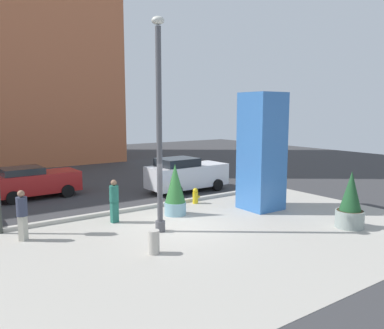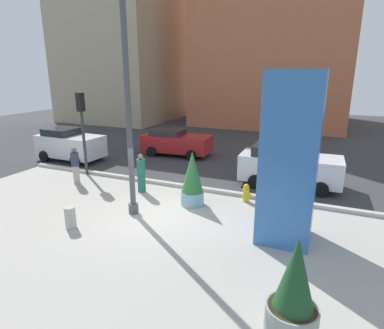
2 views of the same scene
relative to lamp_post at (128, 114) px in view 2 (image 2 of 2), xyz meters
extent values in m
plane|color=#38383A|center=(0.76, 4.11, -3.68)|extent=(60.00, 60.00, 0.00)
cube|color=#ADA89E|center=(0.76, -1.89, -3.68)|extent=(18.00, 10.00, 0.02)
cube|color=#B7B2A8|center=(0.76, 3.23, -3.60)|extent=(18.00, 0.24, 0.16)
cylinder|color=#4C4C51|center=(0.00, 0.00, -3.48)|extent=(0.36, 0.36, 0.40)
cylinder|color=#4C4C51|center=(0.00, 0.00, -0.07)|extent=(0.20, 0.20, 7.22)
cube|color=#3870BC|center=(5.38, 0.31, -1.11)|extent=(1.58, 1.58, 5.14)
cylinder|color=gray|center=(6.07, -3.66, -3.35)|extent=(1.05, 1.05, 0.67)
cylinder|color=#382819|center=(6.07, -3.66, -3.03)|extent=(0.97, 0.97, 0.04)
cone|color=#1E4C28|center=(6.07, -3.66, -2.27)|extent=(0.80, 0.80, 1.49)
cylinder|color=#7AA8B7|center=(1.68, 1.61, -3.40)|extent=(0.91, 0.91, 0.55)
cylinder|color=#382819|center=(1.68, 1.61, -3.15)|extent=(0.84, 0.84, 0.04)
cone|color=#2D6B33|center=(1.68, 1.61, -2.32)|extent=(0.86, 0.86, 1.61)
cylinder|color=gold|center=(3.54, 2.76, -3.41)|extent=(0.26, 0.26, 0.55)
sphere|color=gold|center=(3.54, 2.76, -3.05)|extent=(0.24, 0.24, 0.24)
cylinder|color=gold|center=(3.71, 2.76, -3.38)|extent=(0.12, 0.10, 0.10)
cylinder|color=#B2ADA3|center=(-1.30, -1.81, -3.31)|extent=(0.36, 0.36, 0.75)
cylinder|color=#333833|center=(-4.81, 3.07, -2.08)|extent=(0.14, 0.14, 3.20)
cube|color=black|center=(-4.81, 3.07, -0.03)|extent=(0.28, 0.32, 0.90)
sphere|color=yellow|center=(-4.81, 3.24, 0.24)|extent=(0.18, 0.18, 0.18)
cube|color=red|center=(-2.30, 8.49, -2.91)|extent=(4.26, 2.08, 0.99)
cube|color=#1E2328|center=(-2.93, 8.46, -2.26)|extent=(1.96, 1.74, 0.32)
cylinder|color=black|center=(-1.06, 9.49, -3.36)|extent=(0.65, 0.25, 0.64)
cylinder|color=black|center=(-0.96, 7.62, -3.36)|extent=(0.65, 0.25, 0.64)
cylinder|color=black|center=(-3.64, 9.36, -3.36)|extent=(0.65, 0.25, 0.64)
cylinder|color=black|center=(-3.55, 7.49, -3.36)|extent=(0.65, 0.25, 0.64)
cube|color=silver|center=(4.88, 5.40, -2.83)|extent=(4.49, 2.00, 1.16)
cube|color=#1E2328|center=(4.21, 5.38, -2.04)|extent=(2.05, 1.70, 0.43)
cylinder|color=black|center=(6.22, 6.37, -3.36)|extent=(0.65, 0.24, 0.64)
cylinder|color=black|center=(6.28, 4.52, -3.36)|extent=(0.65, 0.24, 0.64)
cylinder|color=black|center=(3.47, 6.28, -3.36)|extent=(0.65, 0.24, 0.64)
cylinder|color=black|center=(3.54, 4.43, -3.36)|extent=(0.65, 0.24, 0.64)
cube|color=silver|center=(-7.50, 4.93, -2.80)|extent=(3.90, 1.97, 1.21)
cube|color=#1E2328|center=(-8.07, 4.94, -2.00)|extent=(1.78, 1.69, 0.38)
cylinder|color=black|center=(-6.28, 5.82, -3.36)|extent=(0.65, 0.24, 0.64)
cylinder|color=black|center=(-6.33, 3.96, -3.36)|extent=(0.65, 0.24, 0.64)
cylinder|color=black|center=(-8.66, 5.89, -3.36)|extent=(0.65, 0.24, 0.64)
cylinder|color=black|center=(-8.72, 4.03, -3.36)|extent=(0.65, 0.24, 0.64)
cube|color=#236656|center=(-0.89, 2.02, -3.26)|extent=(0.30, 0.23, 0.85)
cylinder|color=#236656|center=(-0.89, 2.02, -2.52)|extent=(0.40, 0.40, 0.63)
sphere|color=#8C664C|center=(-0.89, 2.02, -2.08)|extent=(0.23, 0.23, 0.23)
cube|color=#B2AD9E|center=(-4.30, 1.80, -3.25)|extent=(0.34, 0.34, 0.86)
cylinder|color=#33384C|center=(-4.30, 1.80, -2.50)|extent=(0.51, 0.51, 0.65)
sphere|color=#8C664C|center=(-4.30, 1.80, -2.06)|extent=(0.23, 0.23, 0.23)
cube|color=tan|center=(-14.54, 21.87, 5.32)|extent=(10.44, 12.58, 18.00)
camera|label=1|loc=(-6.95, -11.94, 0.71)|focal=36.59mm
camera|label=2|loc=(6.37, -9.34, 1.42)|focal=30.43mm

